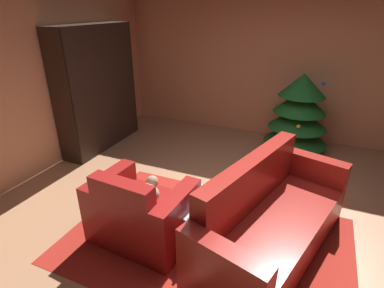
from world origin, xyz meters
The scene contains 11 objects.
ground_plane centered at (0.00, 0.00, 0.00)m, with size 7.09×7.09×0.00m, color #AD7955.
wall_back centered at (0.00, 2.92, 1.36)m, with size 6.03×0.06×2.71m, color tan.
wall_left centered at (-2.98, 0.00, 1.36)m, with size 0.06×5.89×2.71m, color tan.
area_rug centered at (-0.15, -0.36, 0.00)m, with size 2.91×1.96×0.01m, color #A0231A.
bookshelf_unit centered at (-2.71, 1.33, 1.00)m, with size 0.40×1.62×2.03m.
armchair_red centered at (-0.80, -0.59, 0.31)m, with size 1.06×0.79×0.84m.
couch_red centered at (0.46, -0.22, 0.32)m, with size 1.32×2.16×0.95m.
coffee_table centered at (-0.18, -0.30, 0.40)m, with size 0.73×0.73×0.43m.
book_stack_on_table centered at (-0.13, -0.27, 0.51)m, with size 0.20×0.18×0.14m.
bottle_on_table centered at (-0.22, -0.50, 0.53)m, with size 0.08×0.08×0.25m.
decorated_tree centered at (0.45, 2.30, 0.67)m, with size 1.04×1.04×1.32m.
Camera 1 is at (0.69, -2.74, 2.28)m, focal length 28.32 mm.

